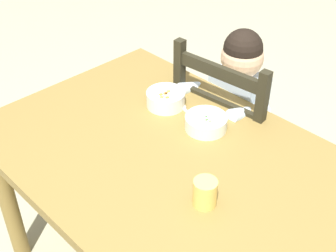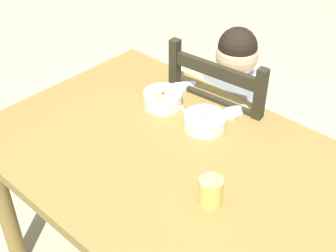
{
  "view_description": "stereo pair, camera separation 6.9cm",
  "coord_description": "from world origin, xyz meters",
  "px_view_note": "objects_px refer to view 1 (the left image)",
  "views": [
    {
      "loc": [
        0.86,
        -0.83,
        1.7
      ],
      "look_at": [
        -0.05,
        0.06,
        0.76
      ],
      "focal_mm": 49.33,
      "sensor_mm": 36.0,
      "label": 1
    },
    {
      "loc": [
        0.82,
        -0.88,
        1.7
      ],
      "look_at": [
        -0.05,
        0.06,
        0.76
      ],
      "focal_mm": 49.33,
      "sensor_mm": 36.0,
      "label": 2
    }
  ],
  "objects_px": {
    "dining_table": "(166,174)",
    "bowl_of_peas": "(206,122)",
    "bowl_of_carrots": "(166,98)",
    "drinking_cup": "(205,193)",
    "dining_chair": "(232,139)",
    "spoon": "(184,109)",
    "child_figure": "(233,104)"
  },
  "relations": [
    {
      "from": "dining_table",
      "to": "bowl_of_peas",
      "type": "bearing_deg",
      "value": 87.97
    },
    {
      "from": "bowl_of_peas",
      "to": "bowl_of_carrots",
      "type": "height_order",
      "value": "bowl_of_carrots"
    },
    {
      "from": "bowl_of_peas",
      "to": "drinking_cup",
      "type": "relative_size",
      "value": 1.73
    },
    {
      "from": "dining_chair",
      "to": "spoon",
      "type": "relative_size",
      "value": 6.65
    },
    {
      "from": "dining_table",
      "to": "drinking_cup",
      "type": "distance_m",
      "value": 0.3
    },
    {
      "from": "child_figure",
      "to": "spoon",
      "type": "height_order",
      "value": "child_figure"
    },
    {
      "from": "dining_table",
      "to": "child_figure",
      "type": "bearing_deg",
      "value": 101.26
    },
    {
      "from": "bowl_of_carrots",
      "to": "spoon",
      "type": "relative_size",
      "value": 1.07
    },
    {
      "from": "child_figure",
      "to": "drinking_cup",
      "type": "height_order",
      "value": "child_figure"
    },
    {
      "from": "child_figure",
      "to": "bowl_of_peas",
      "type": "bearing_deg",
      "value": -70.54
    },
    {
      "from": "bowl_of_carrots",
      "to": "drinking_cup",
      "type": "relative_size",
      "value": 1.7
    },
    {
      "from": "bowl_of_peas",
      "to": "dining_table",
      "type": "bearing_deg",
      "value": -92.03
    },
    {
      "from": "drinking_cup",
      "to": "child_figure",
      "type": "bearing_deg",
      "value": 121.47
    },
    {
      "from": "spoon",
      "to": "dining_table",
      "type": "bearing_deg",
      "value": -59.99
    },
    {
      "from": "child_figure",
      "to": "drinking_cup",
      "type": "xyz_separation_m",
      "value": [
        0.35,
        -0.57,
        0.12
      ]
    },
    {
      "from": "dining_table",
      "to": "bowl_of_carrots",
      "type": "xyz_separation_m",
      "value": [
        -0.2,
        0.19,
        0.13
      ]
    },
    {
      "from": "dining_chair",
      "to": "child_figure",
      "type": "height_order",
      "value": "child_figure"
    },
    {
      "from": "child_figure",
      "to": "spoon",
      "type": "relative_size",
      "value": 6.95
    },
    {
      "from": "bowl_of_carrots",
      "to": "spoon",
      "type": "height_order",
      "value": "bowl_of_carrots"
    },
    {
      "from": "spoon",
      "to": "dining_chair",
      "type": "bearing_deg",
      "value": 82.37
    },
    {
      "from": "child_figure",
      "to": "dining_chair",
      "type": "bearing_deg",
      "value": 55.07
    },
    {
      "from": "bowl_of_carrots",
      "to": "drinking_cup",
      "type": "xyz_separation_m",
      "value": [
        0.45,
        -0.28,
        0.01
      ]
    },
    {
      "from": "dining_table",
      "to": "spoon",
      "type": "relative_size",
      "value": 9.14
    },
    {
      "from": "dining_table",
      "to": "spoon",
      "type": "height_order",
      "value": "spoon"
    },
    {
      "from": "bowl_of_carrots",
      "to": "bowl_of_peas",
      "type": "bearing_deg",
      "value": 0.01
    },
    {
      "from": "bowl_of_carrots",
      "to": "spoon",
      "type": "distance_m",
      "value": 0.08
    },
    {
      "from": "dining_chair",
      "to": "drinking_cup",
      "type": "relative_size",
      "value": 10.52
    },
    {
      "from": "dining_chair",
      "to": "bowl_of_carrots",
      "type": "xyz_separation_m",
      "value": [
        -0.11,
        -0.3,
        0.3
      ]
    },
    {
      "from": "dining_table",
      "to": "bowl_of_peas",
      "type": "xyz_separation_m",
      "value": [
        0.01,
        0.19,
        0.13
      ]
    },
    {
      "from": "bowl_of_peas",
      "to": "spoon",
      "type": "distance_m",
      "value": 0.14
    },
    {
      "from": "drinking_cup",
      "to": "dining_chair",
      "type": "bearing_deg",
      "value": 120.81
    },
    {
      "from": "bowl_of_peas",
      "to": "drinking_cup",
      "type": "distance_m",
      "value": 0.37
    }
  ]
}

